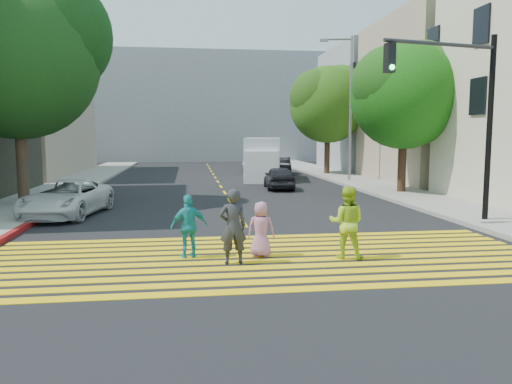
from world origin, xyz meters
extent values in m
plane|color=black|center=(0.00, 0.00, 0.00)|extent=(120.00, 120.00, 0.00)
cube|color=gray|center=(-8.50, 22.00, 0.07)|extent=(3.00, 40.00, 0.15)
cube|color=gray|center=(8.50, 15.00, 0.07)|extent=(3.00, 60.00, 0.15)
cube|color=maroon|center=(-6.90, 6.00, 0.08)|extent=(0.20, 8.00, 0.16)
cube|color=yellow|center=(0.00, -1.20, 0.01)|extent=(13.40, 0.35, 0.01)
cube|color=yellow|center=(0.00, -0.65, 0.01)|extent=(13.40, 0.35, 0.01)
cube|color=yellow|center=(0.00, -0.10, 0.01)|extent=(13.40, 0.35, 0.01)
cube|color=yellow|center=(0.00, 0.45, 0.01)|extent=(13.40, 0.35, 0.01)
cube|color=yellow|center=(0.00, 1.00, 0.01)|extent=(13.40, 0.35, 0.01)
cube|color=yellow|center=(0.00, 1.55, 0.01)|extent=(13.40, 0.35, 0.01)
cube|color=yellow|center=(0.00, 2.10, 0.01)|extent=(13.40, 0.35, 0.01)
cube|color=yellow|center=(0.00, 2.65, 0.01)|extent=(13.40, 0.35, 0.01)
cube|color=yellow|center=(0.00, 3.20, 0.01)|extent=(13.40, 0.35, 0.01)
cube|color=yellow|center=(0.00, 3.75, 0.01)|extent=(13.40, 0.35, 0.01)
cube|color=yellow|center=(0.00, 6.00, 0.01)|extent=(0.12, 1.40, 0.01)
cube|color=yellow|center=(0.00, 9.00, 0.01)|extent=(0.12, 1.40, 0.01)
cube|color=yellow|center=(0.00, 12.00, 0.01)|extent=(0.12, 1.40, 0.01)
cube|color=yellow|center=(0.00, 15.00, 0.01)|extent=(0.12, 1.40, 0.01)
cube|color=yellow|center=(0.00, 18.00, 0.01)|extent=(0.12, 1.40, 0.01)
cube|color=yellow|center=(0.00, 21.00, 0.01)|extent=(0.12, 1.40, 0.01)
cube|color=yellow|center=(0.00, 24.00, 0.01)|extent=(0.12, 1.40, 0.01)
cube|color=yellow|center=(0.00, 27.00, 0.01)|extent=(0.12, 1.40, 0.01)
cube|color=yellow|center=(0.00, 30.00, 0.01)|extent=(0.12, 1.40, 0.01)
cube|color=yellow|center=(0.00, 33.00, 0.01)|extent=(0.12, 1.40, 0.01)
cube|color=yellow|center=(0.00, 36.00, 0.01)|extent=(0.12, 1.40, 0.01)
cube|color=yellow|center=(0.00, 39.00, 0.01)|extent=(0.12, 1.40, 0.01)
cube|color=tan|center=(15.00, 19.00, 5.00)|extent=(10.00, 10.00, 10.00)
cube|color=gray|center=(15.00, 30.00, 5.00)|extent=(10.00, 10.00, 10.00)
cube|color=gray|center=(0.00, 48.00, 6.00)|extent=(30.00, 8.00, 12.00)
cylinder|color=#321F17|center=(-8.57, 11.29, 1.70)|extent=(0.46, 0.46, 3.39)
sphere|color=black|center=(-8.57, 11.29, 6.00)|extent=(6.68, 6.68, 6.53)
sphere|color=black|center=(-7.27, 11.63, 6.98)|extent=(5.01, 5.01, 4.90)
cylinder|color=black|center=(8.62, 13.11, 1.37)|extent=(0.44, 0.44, 2.75)
sphere|color=#0D3506|center=(8.62, 13.11, 4.81)|extent=(5.63, 5.63, 5.17)
sphere|color=#2B591D|center=(9.62, 13.48, 5.59)|extent=(4.22, 4.22, 3.88)
sphere|color=#163C11|center=(7.74, 12.84, 5.33)|extent=(3.94, 3.94, 3.62)
cylinder|color=#3C201A|center=(8.16, 24.98, 1.44)|extent=(0.47, 0.47, 2.88)
sphere|color=black|center=(8.16, 24.98, 5.08)|extent=(6.36, 6.36, 5.49)
sphere|color=#286312|center=(9.20, 25.44, 5.90)|extent=(4.77, 4.77, 4.12)
sphere|color=#14350C|center=(7.25, 24.63, 5.63)|extent=(4.45, 4.45, 3.84)
imported|color=#2D2D33|center=(-0.82, 0.89, 0.87)|extent=(0.66, 0.46, 1.73)
imported|color=#AAD325|center=(1.91, 1.03, 0.87)|extent=(1.02, 0.92, 1.74)
imported|color=#BF7399|center=(-0.08, 1.46, 0.67)|extent=(0.75, 0.58, 1.35)
imported|color=teal|center=(-1.81, 1.57, 0.76)|extent=(0.96, 0.58, 1.53)
imported|color=silver|center=(-6.20, 8.41, 0.65)|extent=(2.90, 4.97, 1.30)
imported|color=black|center=(3.06, 16.31, 0.62)|extent=(1.71, 3.75, 1.25)
imported|color=#A1A4B9|center=(3.55, 30.26, 0.70)|extent=(2.57, 5.06, 1.41)
imported|color=black|center=(5.04, 26.41, 0.64)|extent=(1.88, 4.01, 1.27)
cube|color=silver|center=(3.02, 22.11, 1.36)|extent=(3.09, 5.75, 2.73)
cube|color=white|center=(2.60, 19.75, 0.98)|extent=(2.27, 1.65, 1.96)
cylinder|color=black|center=(1.82, 20.33, 0.38)|extent=(0.40, 0.80, 0.76)
cylinder|color=black|center=(3.54, 20.02, 0.38)|extent=(0.40, 0.80, 0.76)
cylinder|color=black|center=(2.50, 24.19, 0.38)|extent=(0.40, 0.80, 0.76)
cylinder|color=black|center=(4.22, 23.89, 0.38)|extent=(0.40, 0.80, 0.76)
cylinder|color=black|center=(7.95, 4.97, 3.06)|extent=(0.22, 0.22, 6.11)
cylinder|color=#323234|center=(5.95, 4.56, 5.71)|extent=(4.02, 0.93, 0.12)
cube|color=black|center=(4.15, 4.20, 5.20)|extent=(0.31, 0.31, 0.86)
sphere|color=#2AD959|center=(4.18, 4.06, 4.91)|extent=(0.19, 0.19, 0.16)
cylinder|color=gray|center=(8.02, 19.41, 4.41)|extent=(0.19, 0.19, 8.83)
cylinder|color=slate|center=(7.15, 19.59, 8.63)|extent=(1.75, 0.48, 0.12)
cube|color=gray|center=(6.39, 19.75, 8.58)|extent=(0.52, 0.31, 0.15)
camera|label=1|loc=(-1.78, -10.24, 2.94)|focal=35.00mm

